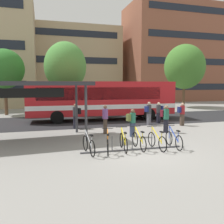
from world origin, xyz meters
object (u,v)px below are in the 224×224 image
at_px(city_bus, 103,99).
at_px(parked_bicycle_yellow_3, 139,141).
at_px(parked_bicycle_yellow_2, 123,142).
at_px(commuter_olive_pack_2, 132,121).
at_px(parked_bicycle_blue_5, 174,140).
at_px(parked_bicycle_orange_1, 108,144).
at_px(commuter_maroon_pack_3, 166,117).
at_px(street_tree_2, 4,69).
at_px(commuter_navy_pack_1, 149,112).
at_px(street_tree_1, 65,66).
at_px(parked_bicycle_silver_0, 89,145).
at_px(street_tree_0, 185,67).
at_px(commuter_black_pack_5, 76,114).
at_px(commuter_red_pack_4, 105,117).
at_px(commuter_navy_pack_6, 159,111).
at_px(commuter_navy_pack_0, 182,113).
at_px(parked_bicycle_yellow_4, 157,141).
at_px(transit_shelter, 20,85).

xyz_separation_m(city_bus, parked_bicycle_yellow_3, (-0.67, -9.45, -1.39)).
bearing_deg(parked_bicycle_yellow_2, commuter_olive_pack_2, -20.45).
bearing_deg(parked_bicycle_blue_5, parked_bicycle_orange_1, 91.98).
bearing_deg(parked_bicycle_yellow_3, commuter_maroon_pack_3, -43.19).
bearing_deg(commuter_maroon_pack_3, street_tree_2, 174.22).
distance_m(parked_bicycle_yellow_2, commuter_navy_pack_1, 7.13).
bearing_deg(street_tree_1, parked_bicycle_silver_0, -91.81).
distance_m(commuter_navy_pack_1, street_tree_0, 16.14).
bearing_deg(parked_bicycle_yellow_3, commuter_black_pack_5, 19.79).
xyz_separation_m(parked_bicycle_orange_1, commuter_red_pack_4, (0.94, 4.05, 0.62)).
height_order(commuter_navy_pack_6, street_tree_2, street_tree_2).
bearing_deg(commuter_navy_pack_0, parked_bicycle_yellow_4, -132.36).
bearing_deg(street_tree_2, parked_bicycle_yellow_4, -61.74).
bearing_deg(parked_bicycle_blue_5, parked_bicycle_yellow_2, 87.75).
bearing_deg(parked_bicycle_silver_0, parked_bicycle_yellow_3, -94.24).
distance_m(commuter_navy_pack_0, street_tree_1, 12.48).
relative_size(commuter_navy_pack_0, commuter_olive_pack_2, 1.04).
xyz_separation_m(transit_shelter, commuter_navy_pack_0, (10.70, 1.82, -1.97)).
distance_m(parked_bicycle_silver_0, commuter_maroon_pack_3, 6.34).
height_order(parked_bicycle_yellow_2, street_tree_1, street_tree_1).
distance_m(parked_bicycle_yellow_3, commuter_maroon_pack_3, 4.43).
bearing_deg(street_tree_1, street_tree_2, 171.38).
distance_m(parked_bicycle_yellow_2, transit_shelter, 6.13).
xyz_separation_m(parked_bicycle_orange_1, commuter_olive_pack_2, (2.17, 2.74, 0.53)).
xyz_separation_m(parked_bicycle_silver_0, commuter_navy_pack_6, (6.75, 6.72, 0.54)).
distance_m(commuter_red_pack_4, commuter_navy_pack_6, 5.68).
xyz_separation_m(commuter_olive_pack_2, commuter_black_pack_5, (-2.70, 3.44, 0.05)).
relative_size(parked_bicycle_yellow_4, commuter_navy_pack_0, 1.04).
bearing_deg(parked_bicycle_yellow_2, parked_bicycle_yellow_4, -91.32).
height_order(parked_bicycle_silver_0, commuter_maroon_pack_3, commuter_maroon_pack_3).
distance_m(parked_bicycle_yellow_3, parked_bicycle_blue_5, 1.67).
height_order(commuter_black_pack_5, street_tree_1, street_tree_1).
distance_m(commuter_maroon_pack_3, commuter_black_pack_5, 5.88).
xyz_separation_m(parked_bicycle_orange_1, commuter_navy_pack_1, (4.73, 6.06, 0.60)).
bearing_deg(parked_bicycle_blue_5, street_tree_0, -29.87).
distance_m(parked_bicycle_yellow_3, street_tree_1, 15.23).
xyz_separation_m(commuter_olive_pack_2, street_tree_2, (-8.24, 12.74, 3.54)).
bearing_deg(commuter_navy_pack_0, commuter_navy_pack_6, 122.72).
distance_m(parked_bicycle_blue_5, commuter_navy_pack_1, 6.38).
distance_m(parked_bicycle_yellow_2, commuter_maroon_pack_3, 4.97).
relative_size(parked_bicycle_blue_5, commuter_navy_pack_0, 1.04).
bearing_deg(commuter_olive_pack_2, commuter_navy_pack_1, 46.54).
bearing_deg(commuter_black_pack_5, parked_bicycle_orange_1, 81.91).
distance_m(parked_bicycle_orange_1, commuter_navy_pack_0, 8.73).
height_order(parked_bicycle_silver_0, parked_bicycle_blue_5, same).
bearing_deg(commuter_navy_pack_0, parked_bicycle_blue_5, -126.57).
xyz_separation_m(parked_bicycle_orange_1, parked_bicycle_blue_5, (3.18, -0.10, 0.00)).
bearing_deg(commuter_navy_pack_6, commuter_red_pack_4, 17.68).
xyz_separation_m(parked_bicycle_yellow_4, street_tree_0, (12.74, 17.81, 4.84)).
bearing_deg(parked_bicycle_yellow_2, parked_bicycle_silver_0, 101.33).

